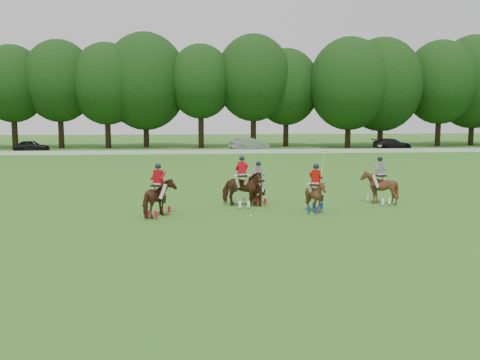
{
  "coord_description": "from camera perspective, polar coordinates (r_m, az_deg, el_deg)",
  "views": [
    {
      "loc": [
        -1.33,
        -19.6,
        4.43
      ],
      "look_at": [
        0.86,
        4.2,
        1.4
      ],
      "focal_mm": 40.0,
      "sensor_mm": 36.0,
      "label": 1
    }
  ],
  "objects": [
    {
      "name": "polo_stripe_b",
      "position": [
        26.81,
        14.62,
        -0.72
      ],
      "size": [
        1.65,
        1.76,
        2.86
      ],
      "color": "#462112",
      "rests_on": "ground"
    },
    {
      "name": "boundary_rail",
      "position": [
        57.77,
        -3.93,
        3.02
      ],
      "size": [
        120.0,
        0.1,
        0.44
      ],
      "primitive_type": "cube",
      "color": "white",
      "rests_on": "ground"
    },
    {
      "name": "car_left",
      "position": [
        64.74,
        -21.34,
        3.39
      ],
      "size": [
        3.98,
        1.76,
        1.33
      ],
      "primitive_type": "imported",
      "rotation": [
        0.0,
        0.0,
        1.52
      ],
      "color": "black",
      "rests_on": "ground"
    },
    {
      "name": "polo_ball",
      "position": [
        22.94,
        1.17,
        -3.8
      ],
      "size": [
        0.09,
        0.09,
        0.09
      ],
      "primitive_type": "sphere",
      "color": "white",
      "rests_on": "ground"
    },
    {
      "name": "polo_red_c",
      "position": [
        23.97,
        8.06,
        -1.63
      ],
      "size": [
        1.62,
        1.69,
        2.72
      ],
      "color": "#462112",
      "rests_on": "ground"
    },
    {
      "name": "car_mid",
      "position": [
        62.58,
        0.98,
        3.86
      ],
      "size": [
        4.89,
        3.0,
        1.52
      ],
      "primitive_type": "imported",
      "rotation": [
        0.0,
        0.0,
        1.9
      ],
      "color": "#9D9DA2",
      "rests_on": "ground"
    },
    {
      "name": "tree_line",
      "position": [
        67.77,
        -3.97,
        10.42
      ],
      "size": [
        117.98,
        14.32,
        14.75
      ],
      "color": "black",
      "rests_on": "ground"
    },
    {
      "name": "polo_red_a",
      "position": [
        22.99,
        -8.68,
        -1.89
      ],
      "size": [
        1.58,
        2.04,
        2.28
      ],
      "color": "#462112",
      "rests_on": "ground"
    },
    {
      "name": "ground",
      "position": [
        20.14,
        -1.35,
        -5.48
      ],
      "size": [
        180.0,
        180.0,
        0.0
      ],
      "primitive_type": "plane",
      "color": "#317421",
      "rests_on": "ground"
    },
    {
      "name": "polo_red_b",
      "position": [
        25.17,
        0.2,
        -0.9
      ],
      "size": [
        1.81,
        1.59,
        2.4
      ],
      "color": "#462112",
      "rests_on": "ground"
    },
    {
      "name": "polo_stripe_a",
      "position": [
        25.81,
        1.97,
        -1.0
      ],
      "size": [
        1.09,
        1.74,
        2.1
      ],
      "color": "#462112",
      "rests_on": "ground"
    },
    {
      "name": "car_right",
      "position": [
        66.7,
        15.91,
        3.71
      ],
      "size": [
        4.68,
        2.03,
        1.34
      ],
      "primitive_type": "imported",
      "rotation": [
        0.0,
        0.0,
        1.6
      ],
      "color": "black",
      "rests_on": "ground"
    }
  ]
}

